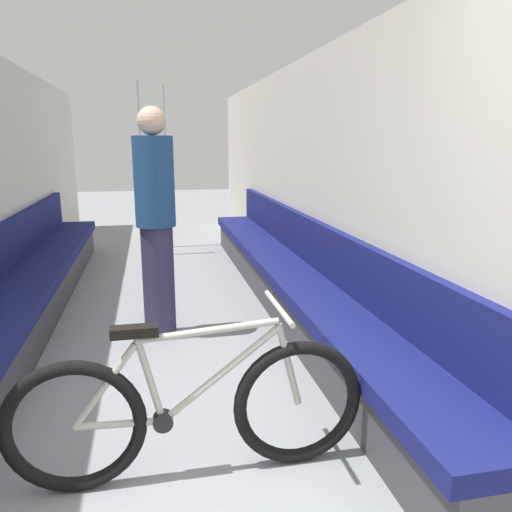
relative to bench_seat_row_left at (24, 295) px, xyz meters
name	(u,v)px	position (x,y,z in m)	size (l,w,h in m)	color
wall_right	(317,183)	(2.56, 0.12, 0.86)	(0.10, 9.98, 2.28)	beige
bench_seat_row_left	(24,295)	(0.00, 0.00, 0.00)	(0.50, 5.92, 0.83)	#3D3D42
bench_seat_row_right	(291,280)	(2.29, 0.00, 0.00)	(0.50, 5.92, 0.83)	#3D3D42
bicycle	(190,411)	(1.20, -2.20, 0.06)	(1.63, 0.46, 0.80)	black
grab_pole_near	(166,171)	(1.29, 2.99, 0.83)	(0.08, 0.08, 2.26)	gray
grab_pole_far	(141,174)	(0.96, 2.48, 0.83)	(0.08, 0.08, 2.26)	gray
passenger_standing	(156,222)	(1.10, -0.42, 0.64)	(0.30, 0.30, 1.76)	#332D4C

